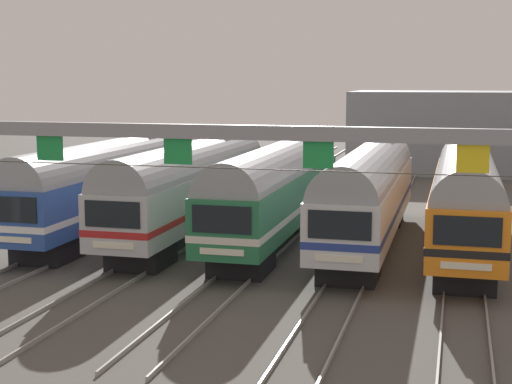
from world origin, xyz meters
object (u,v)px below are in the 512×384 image
Objects in this scene: commuter_train_blue at (109,181)px; commuter_train_green at (277,187)px; commuter_train_stainless at (191,184)px; catenary_gantry at (178,163)px; commuter_train_silver at (368,190)px; commuter_train_orange at (466,194)px.

commuter_train_blue is 8.77m from commuter_train_green.
commuter_train_green is (8.77, 0.00, 0.00)m from commuter_train_blue.
commuter_train_stainless is at bearing 0.00° from commuter_train_blue.
commuter_train_stainless is 4.39m from commuter_train_green.
commuter_train_stainless is at bearing 108.00° from catenary_gantry.
commuter_train_green is 13.75m from catenary_gantry.
commuter_train_blue is 0.79× the size of catenary_gantry.
commuter_train_silver is at bearing 0.00° from commuter_train_green.
commuter_train_orange is at bearing 0.00° from commuter_train_green.
commuter_train_blue is 1.00× the size of commuter_train_green.
commuter_train_blue is 1.00× the size of commuter_train_stainless.
commuter_train_orange is 0.79× the size of catenary_gantry.
commuter_train_blue is 17.55m from commuter_train_orange.
commuter_train_stainless is at bearing 180.00° from commuter_train_orange.
commuter_train_silver is 4.39m from commuter_train_orange.
commuter_train_silver is at bearing 0.00° from commuter_train_blue.
commuter_train_green and commuter_train_silver have the same top height.
commuter_train_orange is at bearing 0.00° from commuter_train_blue.
commuter_train_green is 1.00× the size of commuter_train_silver.
commuter_train_blue is at bearing 180.00° from commuter_train_green.
catenary_gantry is at bearing -56.98° from commuter_train_blue.
catenary_gantry is (-8.77, -13.50, 2.59)m from commuter_train_orange.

